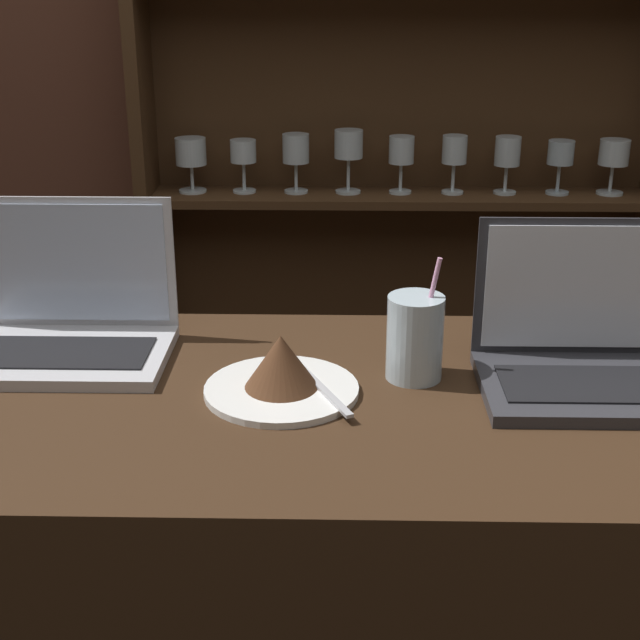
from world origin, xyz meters
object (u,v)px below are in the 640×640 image
laptop_near (64,321)px  cake_plate (281,372)px  water_glass (415,337)px  laptop_far (599,350)px

laptop_near → cake_plate: (0.35, -0.14, -0.02)m
water_glass → laptop_near: bearing=171.1°
cake_plate → laptop_far: bearing=5.8°
laptop_far → cake_plate: bearing=-174.2°
cake_plate → water_glass: size_ratio=1.19×
laptop_near → water_glass: 0.54m
laptop_far → water_glass: (-0.26, 0.01, 0.01)m
laptop_far → cake_plate: 0.46m
laptop_far → cake_plate: (-0.45, -0.05, -0.02)m
cake_plate → water_glass: (0.19, 0.06, 0.03)m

